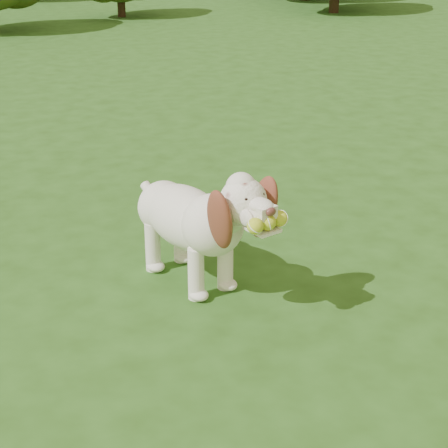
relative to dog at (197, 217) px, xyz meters
name	(u,v)px	position (x,y,z in m)	size (l,w,h in m)	color
ground	(234,227)	(0.42, 0.61, -0.36)	(80.00, 80.00, 0.00)	#244714
dog	(197,217)	(0.00, 0.00, 0.00)	(0.56, 1.04, 0.68)	white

